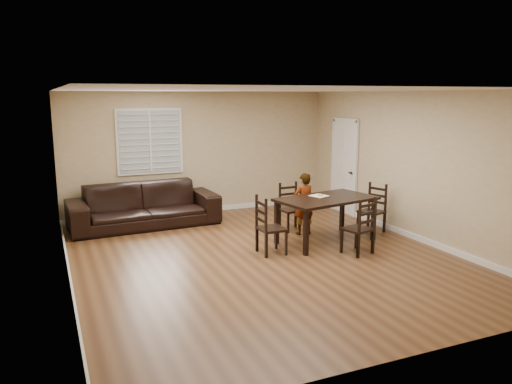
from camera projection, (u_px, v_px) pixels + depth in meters
ground at (263, 257)px, 8.21m from camera, size 7.00×7.00×0.00m
room at (261, 146)px, 8.04m from camera, size 6.04×7.04×2.72m
dining_table at (326, 202)px, 8.92m from camera, size 1.90×1.29×0.82m
chair_near at (289, 208)px, 9.88m from camera, size 0.44×0.41×0.93m
chair_far at (363, 229)px, 8.24m from camera, size 0.53×0.51×0.97m
chair_left at (265, 228)px, 8.27m from camera, size 0.42×0.45×0.99m
chair_right at (375, 210)px, 9.70m from camera, size 0.52×0.53×0.95m
child at (304, 204)px, 9.47m from camera, size 0.45×0.31×1.18m
napkin at (319, 196)px, 9.06m from camera, size 0.37×0.37×0.00m
donut at (320, 195)px, 9.07m from camera, size 0.09×0.09×0.03m
sofa at (144, 205)px, 10.07m from camera, size 3.00×1.31×0.86m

